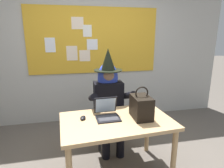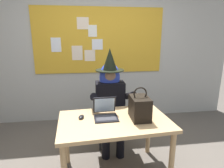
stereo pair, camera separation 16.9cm
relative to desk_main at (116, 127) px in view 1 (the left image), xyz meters
name	(u,v)px [view 1 (the left image)]	position (x,y,z in m)	size (l,w,h in m)	color
wall_back_bulletin	(94,50)	(-0.03, 1.69, 0.76)	(5.26, 1.88, 2.73)	#B2B2AD
desk_main	(116,127)	(0.00, 0.00, 0.00)	(1.30, 0.86, 0.71)	tan
chair_at_desk	(108,111)	(0.04, 0.75, -0.10)	(0.42, 0.42, 0.92)	black
person_costumed	(109,95)	(0.04, 0.63, 0.19)	(0.60, 0.67, 1.47)	black
laptop	(107,113)	(-0.09, 0.09, 0.14)	(0.28, 0.30, 0.23)	black
computer_mouse	(83,118)	(-0.38, 0.09, 0.11)	(0.06, 0.10, 0.03)	black
handbag	(141,107)	(0.29, -0.01, 0.23)	(0.20, 0.30, 0.38)	black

